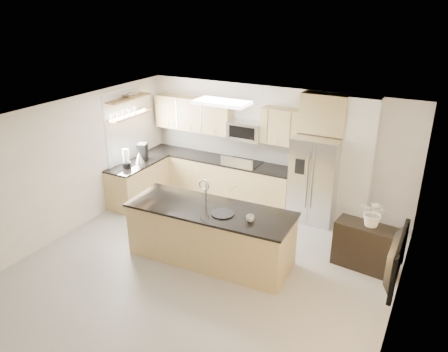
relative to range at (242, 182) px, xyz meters
The scene contains 27 objects.
floor 3.02m from the range, 78.39° to the right, with size 6.50×6.50×0.00m, color #B0ACA7.
ceiling 3.66m from the range, 78.39° to the right, with size 6.00×6.50×0.02m, color white.
wall_back 1.07m from the range, 28.76° to the left, with size 6.00×0.02×2.60m, color beige.
wall_front 6.25m from the range, 84.45° to the right, with size 6.00×0.02×2.60m, color beige.
wall_left 3.87m from the range, 129.41° to the right, with size 0.02×6.50×2.60m, color beige.
wall_right 4.71m from the range, 39.05° to the right, with size 0.02×6.50×2.60m, color beige.
back_counter 0.63m from the range, behind, with size 3.55×0.66×1.44m.
left_counter 2.33m from the range, 152.71° to the right, with size 0.66×1.50×0.92m.
range is the anchor object (origin of this frame).
upper_cabinets 1.53m from the range, 166.83° to the left, with size 3.50×0.33×0.75m.
microwave 1.16m from the range, 90.00° to the left, with size 0.76×0.40×0.40m.
refrigerator 1.71m from the range, ahead, with size 0.92×0.78×1.78m.
partition_column 2.56m from the range, ahead, with size 0.60×0.30×2.60m, color silver.
window 2.86m from the range, 155.75° to the right, with size 0.04×1.15×1.65m.
shelf_lower 2.86m from the range, 156.67° to the right, with size 0.30×1.20×0.04m, color olive.
shelf_upper 3.07m from the range, 156.67° to the right, with size 0.30×1.20×0.04m, color olive.
ceiling_fixture 2.48m from the range, 81.39° to the right, with size 1.00×0.50×0.06m, color white.
island 2.44m from the range, 77.21° to the right, with size 2.92×1.16×1.42m.
credenza 3.27m from the range, 24.79° to the right, with size 1.01×0.42×0.81m, color black.
cup 2.87m from the range, 61.71° to the right, with size 0.13×0.13×0.10m, color silver.
platter 2.66m from the range, 71.40° to the right, with size 0.39×0.39×0.02m, color black.
blender 2.58m from the range, 145.87° to the right, with size 0.18×0.18×0.42m.
kettle 2.34m from the range, 152.98° to the right, with size 0.22×0.22×0.27m.
coffee_maker 2.34m from the range, 158.44° to the right, with size 0.27×0.29×0.37m.
bowl 3.10m from the range, 157.15° to the right, with size 0.38×0.38×0.09m, color silver.
flower_vase 3.40m from the range, 24.00° to the right, with size 0.65×0.57×0.72m, color white.
television 4.78m from the range, 41.64° to the right, with size 1.08×0.14×0.62m, color black.
Camera 1 is at (3.27, -5.19, 4.32)m, focal length 35.00 mm.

